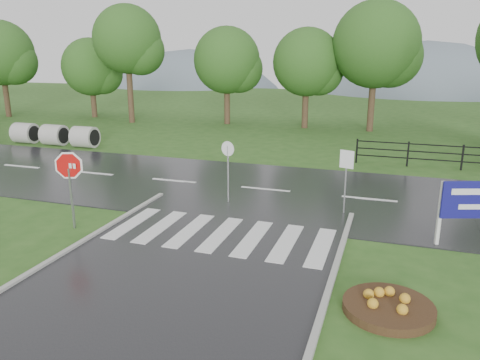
% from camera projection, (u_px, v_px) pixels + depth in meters
% --- Properties ---
extents(ground, '(120.00, 120.00, 0.00)m').
position_uv_depth(ground, '(133.00, 326.00, 9.42)').
color(ground, '#2C561C').
rests_on(ground, ground).
extents(main_road, '(90.00, 8.00, 0.04)m').
position_uv_depth(main_road, '(265.00, 190.00, 18.56)').
color(main_road, black).
rests_on(main_road, ground).
extents(crosswalk, '(6.50, 2.80, 0.02)m').
position_uv_depth(crosswalk, '(221.00, 234.00, 13.97)').
color(crosswalk, silver).
rests_on(crosswalk, ground).
extents(fence_west, '(9.58, 0.08, 1.20)m').
position_uv_depth(fence_west, '(463.00, 155.00, 21.49)').
color(fence_west, black).
rests_on(fence_west, ground).
extents(hills, '(102.00, 48.00, 48.00)m').
position_uv_depth(hills, '(381.00, 191.00, 71.92)').
color(hills, slate).
rests_on(hills, ground).
extents(treeline, '(83.20, 5.20, 10.00)m').
position_uv_depth(treeline, '(336.00, 134.00, 31.05)').
color(treeline, '#234F18').
rests_on(treeline, ground).
extents(culvert_pipes, '(5.50, 1.20, 1.20)m').
position_uv_depth(culvert_pipes, '(54.00, 135.00, 27.29)').
color(culvert_pipes, '#9E9B93').
rests_on(culvert_pipes, ground).
extents(stop_sign, '(1.09, 0.40, 2.59)m').
position_uv_depth(stop_sign, '(69.00, 172.00, 14.13)').
color(stop_sign, '#939399').
rests_on(stop_sign, ground).
extents(flower_bed, '(1.92, 1.92, 0.38)m').
position_uv_depth(flower_bed, '(389.00, 306.00, 9.88)').
color(flower_bed, '#332111').
rests_on(flower_bed, ground).
extents(reg_sign_small, '(0.47, 0.18, 2.21)m').
position_uv_depth(reg_sign_small, '(346.00, 170.00, 15.43)').
color(reg_sign_small, '#939399').
rests_on(reg_sign_small, ground).
extents(reg_sign_round, '(0.52, 0.16, 2.29)m').
position_uv_depth(reg_sign_round, '(228.00, 165.00, 16.61)').
color(reg_sign_round, '#939399').
rests_on(reg_sign_round, ground).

